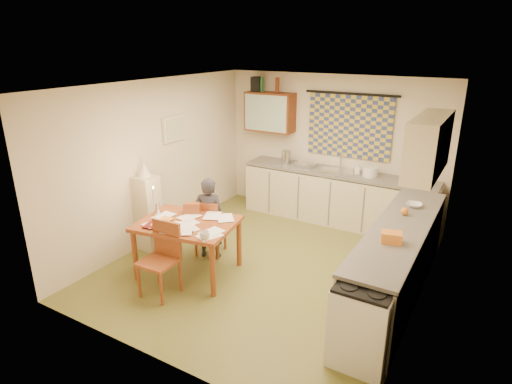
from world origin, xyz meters
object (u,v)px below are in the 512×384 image
Objects in this scene: counter_right at (397,261)px; chair_far at (210,237)px; counter_back at (336,197)px; stove at (363,323)px; shelf_stand at (148,213)px; dining_table at (189,247)px; person at (209,218)px.

counter_right is 2.66m from chair_far.
counter_back reaches higher than stove.
counter_back and counter_right have the same top height.
shelf_stand is at bearing -130.83° from counter_back.
shelf_stand is (-2.08, -2.41, 0.13)m from counter_back.
stove reaches higher than dining_table.
counter_back reaches higher than chair_far.
counter_back is 2.36× the size of dining_table.
shelf_stand is at bearing -170.06° from counter_right.
dining_table is at bearing 82.51° from chair_far.
person is at bearing 14.65° from shelf_stand.
shelf_stand is (-3.54, -0.62, 0.13)m from counter_right.
chair_far is (-0.08, 0.59, -0.11)m from dining_table.
counter_right is at bearing 90.00° from stove.
chair_far reaches higher than dining_table.
person is (-0.03, 0.52, 0.23)m from dining_table.
dining_table is 0.57m from person.
stove is at bearing -20.64° from dining_table.
stove is (0.00, -1.39, -0.02)m from counter_right.
stove is 2.60m from dining_table.
dining_table is 0.61m from chair_far.
shelf_stand is (-3.54, 0.76, 0.15)m from stove.
counter_right is at bearing 9.94° from shelf_stand.
person is at bearing 109.75° from chair_far.
counter_right is at bearing 9.50° from dining_table.
shelf_stand reaches higher than counter_back.
counter_back is at bearing 57.98° from dining_table.
counter_back reaches higher than dining_table.
person reaches higher than shelf_stand.
counter_back is 3.18m from shelf_stand.
counter_right is 3.60m from shelf_stand.
dining_table is at bearing 71.09° from person.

